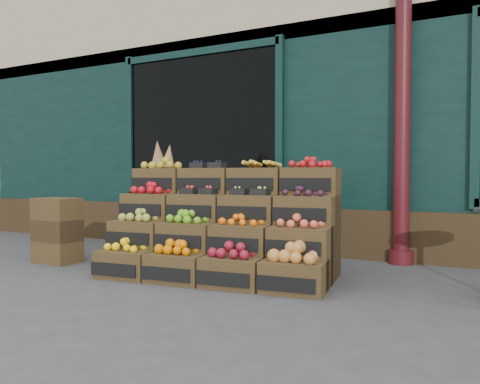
% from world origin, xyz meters
% --- Properties ---
extents(ground, '(60.00, 60.00, 0.00)m').
position_xyz_m(ground, '(0.00, 0.00, 0.00)').
color(ground, '#3D3D3F').
rests_on(ground, ground).
extents(shop_facade, '(12.00, 6.24, 4.80)m').
position_xyz_m(shop_facade, '(0.00, 5.11, 2.40)').
color(shop_facade, black).
rests_on(shop_facade, ground).
extents(crate_display, '(2.36, 1.33, 1.42)m').
position_xyz_m(crate_display, '(-0.35, 0.60, 0.43)').
color(crate_display, '#42311A').
rests_on(crate_display, ground).
extents(spare_crates, '(0.52, 0.37, 0.76)m').
position_xyz_m(spare_crates, '(-2.40, 0.31, 0.38)').
color(spare_crates, '#42311A').
rests_on(spare_crates, ground).
extents(shopkeeper, '(0.93, 0.79, 2.15)m').
position_xyz_m(shopkeeper, '(-1.18, 2.93, 1.07)').
color(shopkeeper, '#1D6830').
rests_on(shopkeeper, ground).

